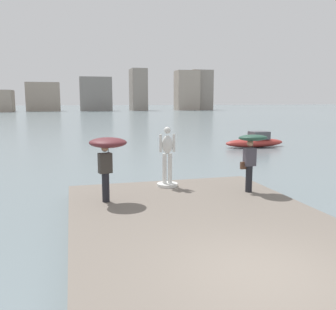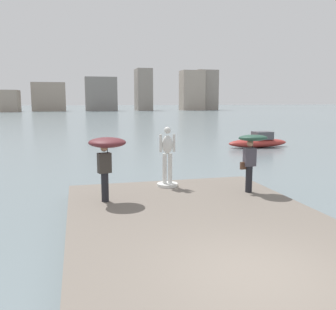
{
  "view_description": "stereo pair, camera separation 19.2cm",
  "coord_description": "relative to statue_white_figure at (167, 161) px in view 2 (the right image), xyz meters",
  "views": [
    {
      "loc": [
        -3.22,
        -5.48,
        3.44
      ],
      "look_at": [
        0.0,
        6.59,
        1.55
      ],
      "focal_mm": 39.13,
      "sensor_mm": 36.0,
      "label": 1
    },
    {
      "loc": [
        -3.03,
        -5.53,
        3.44
      ],
      "look_at": [
        0.0,
        6.59,
        1.55
      ],
      "focal_mm": 39.13,
      "sensor_mm": 36.0,
      "label": 2
    }
  ],
  "objects": [
    {
      "name": "onlooker_left",
      "position": [
        -2.22,
        -1.41,
        0.69
      ],
      "size": [
        1.37,
        1.37,
        1.94
      ],
      "color": "black",
      "rests_on": "pier"
    },
    {
      "name": "statue_white_figure",
      "position": [
        0.0,
        0.0,
        0.0
      ],
      "size": [
        0.74,
        0.74,
        2.11
      ],
      "color": "silver",
      "rests_on": "pier"
    },
    {
      "name": "ground_plane",
      "position": [
        -0.03,
        33.21,
        -1.3
      ],
      "size": [
        400.0,
        400.0,
        0.0
      ],
      "primitive_type": "plane",
      "color": "slate"
    },
    {
      "name": "pier",
      "position": [
        -0.03,
        -4.45,
        -1.1
      ],
      "size": [
        6.73,
        10.7,
        0.4
      ],
      "primitive_type": "cube",
      "color": "#70665B",
      "rests_on": "ground"
    },
    {
      "name": "onlooker_right",
      "position": [
        2.49,
        -1.45,
        0.57
      ],
      "size": [
        0.97,
        0.99,
        1.94
      ],
      "color": "black",
      "rests_on": "pier"
    },
    {
      "name": "distant_skyline",
      "position": [
        -4.47,
        104.63,
        4.79
      ],
      "size": [
        93.26,
        11.41,
        13.92
      ],
      "color": "gray",
      "rests_on": "ground"
    },
    {
      "name": "boat_mid",
      "position": [
        9.81,
        11.84,
        -0.9
      ],
      "size": [
        4.63,
        1.55,
        1.14
      ],
      "color": "#9E2D28",
      "rests_on": "ground"
    }
  ]
}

